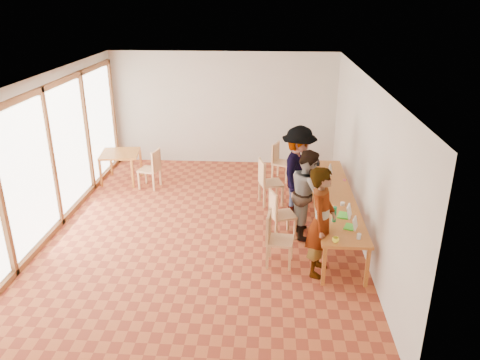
# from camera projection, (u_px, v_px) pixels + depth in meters

# --- Properties ---
(ground) EXTENTS (8.00, 8.00, 0.00)m
(ground) POSITION_uv_depth(u_px,v_px,m) (205.00, 228.00, 9.37)
(ground) COLOR #A74D28
(ground) RESTS_ON ground
(wall_back) EXTENTS (6.00, 0.10, 3.00)m
(wall_back) POSITION_uv_depth(u_px,v_px,m) (223.00, 109.00, 12.51)
(wall_back) COLOR beige
(wall_back) RESTS_ON ground
(wall_front) EXTENTS (6.00, 0.10, 3.00)m
(wall_front) POSITION_uv_depth(u_px,v_px,m) (152.00, 278.00, 5.11)
(wall_front) COLOR beige
(wall_front) RESTS_ON ground
(wall_right) EXTENTS (0.10, 8.00, 3.00)m
(wall_right) POSITION_uv_depth(u_px,v_px,m) (364.00, 161.00, 8.63)
(wall_right) COLOR beige
(wall_right) RESTS_ON ground
(window_wall) EXTENTS (0.10, 8.00, 3.00)m
(window_wall) POSITION_uv_depth(u_px,v_px,m) (50.00, 155.00, 8.99)
(window_wall) COLOR white
(window_wall) RESTS_ON ground
(ceiling) EXTENTS (6.00, 8.00, 0.04)m
(ceiling) POSITION_uv_depth(u_px,v_px,m) (200.00, 76.00, 8.24)
(ceiling) COLOR white
(ceiling) RESTS_ON wall_back
(communal_table) EXTENTS (0.80, 4.00, 0.75)m
(communal_table) POSITION_uv_depth(u_px,v_px,m) (333.00, 197.00, 9.08)
(communal_table) COLOR #C0692A
(communal_table) RESTS_ON ground
(side_table) EXTENTS (0.90, 0.90, 0.75)m
(side_table) POSITION_uv_depth(u_px,v_px,m) (120.00, 156.00, 11.47)
(side_table) COLOR #C0692A
(side_table) RESTS_ON ground
(chair_near) EXTENTS (0.50, 0.50, 0.51)m
(chair_near) POSITION_uv_depth(u_px,v_px,m) (274.00, 233.00, 7.96)
(chair_near) COLOR tan
(chair_near) RESTS_ON ground
(chair_mid) EXTENTS (0.56, 0.56, 0.50)m
(chair_mid) POSITION_uv_depth(u_px,v_px,m) (278.00, 209.00, 8.85)
(chair_mid) COLOR tan
(chair_mid) RESTS_ON ground
(chair_far) EXTENTS (0.59, 0.59, 0.54)m
(chair_far) POSITION_uv_depth(u_px,v_px,m) (266.00, 178.00, 10.24)
(chair_far) COLOR tan
(chair_far) RESTS_ON ground
(chair_empty) EXTENTS (0.57, 0.57, 0.50)m
(chair_empty) POSITION_uv_depth(u_px,v_px,m) (279.00, 158.00, 11.64)
(chair_empty) COLOR tan
(chair_empty) RESTS_ON ground
(chair_spare) EXTENTS (0.52, 0.52, 0.51)m
(chair_spare) POSITION_uv_depth(u_px,v_px,m) (153.00, 165.00, 11.11)
(chair_spare) COLOR tan
(chair_spare) RESTS_ON ground
(person_near) EXTENTS (0.62, 0.78, 1.88)m
(person_near) POSITION_uv_depth(u_px,v_px,m) (321.00, 222.00, 7.58)
(person_near) COLOR gray
(person_near) RESTS_ON ground
(person_mid) EXTENTS (0.74, 0.90, 1.71)m
(person_mid) POSITION_uv_depth(u_px,v_px,m) (308.00, 193.00, 8.87)
(person_mid) COLOR gray
(person_mid) RESTS_ON ground
(person_far) EXTENTS (1.00, 1.38, 1.92)m
(person_far) POSITION_uv_depth(u_px,v_px,m) (298.00, 172.00, 9.64)
(person_far) COLOR gray
(person_far) RESTS_ON ground
(laptop_near) EXTENTS (0.26, 0.28, 0.19)m
(laptop_near) POSITION_uv_depth(u_px,v_px,m) (352.00, 225.00, 7.77)
(laptop_near) COLOR green
(laptop_near) RESTS_ON communal_table
(laptop_mid) EXTENTS (0.29, 0.30, 0.22)m
(laptop_mid) POSITION_uv_depth(u_px,v_px,m) (346.00, 213.00, 8.17)
(laptop_mid) COLOR green
(laptop_mid) RESTS_ON communal_table
(laptop_far) EXTENTS (0.26, 0.28, 0.20)m
(laptop_far) POSITION_uv_depth(u_px,v_px,m) (328.00, 171.00, 10.09)
(laptop_far) COLOR green
(laptop_far) RESTS_ON communal_table
(yellow_mug) EXTENTS (0.14, 0.14, 0.09)m
(yellow_mug) POSITION_uv_depth(u_px,v_px,m) (336.00, 240.00, 7.32)
(yellow_mug) COLOR yellow
(yellow_mug) RESTS_ON communal_table
(green_bottle) EXTENTS (0.07, 0.07, 0.28)m
(green_bottle) POSITION_uv_depth(u_px,v_px,m) (334.00, 214.00, 7.95)
(green_bottle) COLOR #167640
(green_bottle) RESTS_ON communal_table
(clear_glass) EXTENTS (0.07, 0.07, 0.09)m
(clear_glass) POSITION_uv_depth(u_px,v_px,m) (359.00, 236.00, 7.43)
(clear_glass) COLOR silver
(clear_glass) RESTS_ON communal_table
(condiment_cup) EXTENTS (0.08, 0.08, 0.06)m
(condiment_cup) POSITION_uv_depth(u_px,v_px,m) (342.00, 204.00, 8.61)
(condiment_cup) COLOR white
(condiment_cup) RESTS_ON communal_table
(pink_phone) EXTENTS (0.05, 0.10, 0.01)m
(pink_phone) POSITION_uv_depth(u_px,v_px,m) (344.00, 180.00, 9.76)
(pink_phone) COLOR #C73E63
(pink_phone) RESTS_ON communal_table
(black_pouch) EXTENTS (0.16, 0.26, 0.09)m
(black_pouch) POSITION_uv_depth(u_px,v_px,m) (316.00, 162.00, 10.66)
(black_pouch) COLOR black
(black_pouch) RESTS_ON communal_table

